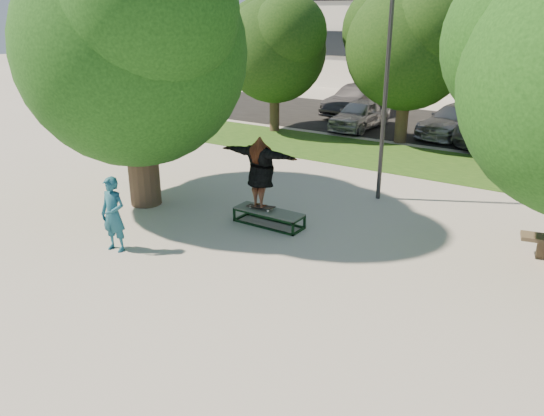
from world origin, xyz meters
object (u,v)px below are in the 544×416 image
Objects in this scene: car_grey at (502,127)px; car_silver_b at (456,121)px; lamppost at (386,87)px; grind_box at (269,218)px; tree_left at (132,37)px; bystander at (113,214)px; car_silver_a at (360,114)px; car_dark at (358,101)px.

car_grey reaches higher than car_silver_b.
grind_box is at bearing -113.50° from lamppost.
tree_left is 4.19× the size of bystander.
grind_box is 0.40× the size of car_silver_b.
car_grey reaches higher than grind_box.
bystander is at bearing -89.15° from car_silver_b.
car_silver_b is at bearing 85.63° from grind_box.
lamppost reaches higher than bystander.
lamppost is 1.20× the size of car_grey.
car_silver_a reaches higher than grind_box.
grind_box is 12.61m from car_grey.
car_silver_a is 0.77× the size of car_grey.
car_silver_b is at bearing 70.26° from tree_left.
grind_box is 3.77m from bystander.
car_grey is (5.00, 15.36, -0.14)m from bystander.
lamppost is 7.76m from bystander.
lamppost is at bearing -75.49° from car_silver_b.
grind_box is 15.59m from car_dark.
car_grey reaches higher than car_silver_a.
car_dark is at bearing 170.29° from car_grey.
tree_left is at bearing -79.95° from car_dark.
car_silver_a is (-1.00, 15.03, -0.18)m from bystander.
bystander is (1.79, -2.63, -3.57)m from tree_left.
car_silver_a is (-3.02, 11.91, 0.48)m from grind_box.
car_silver_b reaches higher than grind_box.
bystander is at bearing -98.16° from car_grey.
bystander is (-3.50, -6.53, -2.30)m from lamppost.
lamppost is at bearing -61.01° from car_silver_a.
car_grey is at bearing 64.31° from bystander.
grind_box is 12.91m from car_silver_b.
lamppost is at bearing 54.15° from bystander.
grind_box is 1.06× the size of bystander.
car_grey is (6.79, 12.74, -3.72)m from tree_left.
bystander is at bearing -74.68° from car_dark.
car_silver_b is at bearing 71.70° from bystander.
car_silver_a is 6.01m from car_grey.
bystander reaches higher than grind_box.
car_dark is 1.03× the size of car_silver_b.
tree_left reaches higher than bystander.
car_silver_a is 3.36m from car_dark.
tree_left reaches higher than car_silver_a.
car_silver_a is at bearing -166.96° from car_grey.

